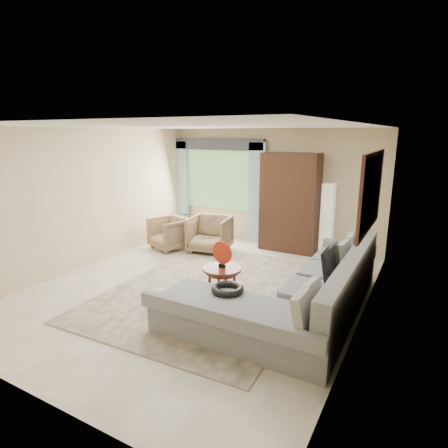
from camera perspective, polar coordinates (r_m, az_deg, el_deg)
The scene contains 17 objects.
ground at distance 6.31m, azimuth -3.58°, elevation -9.71°, with size 6.00×6.00×0.00m, color silver.
area_rug at distance 6.20m, azimuth -1.74°, elevation -10.00°, with size 3.00×4.00×0.02m, color #BBAD94.
sectional_sofa at distance 5.36m, azimuth 11.90°, elevation -11.10°, with size 2.30×3.46×0.90m.
tv_screen at distance 5.50m, azimuth 16.05°, elevation -5.79°, with size 0.06×0.74×0.48m, color black.
garden_hose at distance 4.90m, azimuth 0.53°, elevation -9.86°, with size 0.43×0.43×0.09m, color black.
coffee_table at distance 5.64m, azimuth -0.29°, elevation -9.27°, with size 0.58×0.58×0.58m.
red_disc at distance 5.46m, azimuth -0.30°, elevation -4.39°, with size 0.34×0.34×0.03m, color #AF2611.
armchair_left at distance 8.32m, azimuth -8.29°, elevation -1.43°, with size 0.74×0.77×0.70m, color #9A7954.
armchair_right at distance 8.04m, azimuth -2.18°, elevation -1.54°, with size 0.83×0.85×0.78m, color #856648.
potted_plant at distance 9.66m, azimuth -5.96°, elevation 0.32°, with size 0.50×0.43×0.55m, color #999999.
armoire at distance 8.14m, azimuth 10.01°, elevation 3.23°, with size 1.20×0.55×2.10m, color black.
floor_lamp at distance 8.04m, azimuth 15.44°, elevation 0.62°, with size 0.24×0.24×1.50m, color silver.
window at distance 9.09m, azimuth -0.81°, elevation 6.76°, with size 1.80×0.04×1.40m, color #669E59.
curtain_left at distance 9.61m, azimuth -6.54°, elevation 5.55°, with size 0.40×0.08×2.30m, color #9EB7CC.
curtain_right at distance 8.58m, azimuth 5.01°, elevation 4.60°, with size 0.40×0.08×2.30m, color #9EB7CC.
valance at distance 8.97m, azimuth -1.06°, elevation 12.11°, with size 2.40×0.12×0.26m, color #1E232D.
wall_mirror at distance 5.31m, azimuth 21.46°, elevation 4.58°, with size 0.05×1.70×1.05m.
Camera 1 is at (3.14, -4.86, 2.51)m, focal length 30.00 mm.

